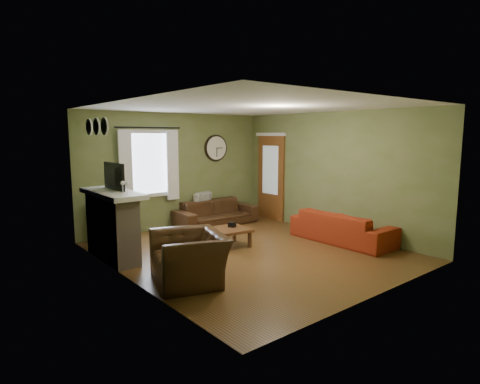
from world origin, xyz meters
TOP-DOWN VIEW (x-y plane):
  - floor at (0.00, 0.00)m, footprint 4.60×5.20m
  - ceiling at (0.00, 0.00)m, footprint 4.60×5.20m
  - wall_left at (-2.30, 0.00)m, footprint 0.00×5.20m
  - wall_right at (2.30, 0.00)m, footprint 0.00×5.20m
  - wall_back at (0.00, 2.60)m, footprint 4.60×0.00m
  - wall_front at (0.00, -2.60)m, footprint 4.60×0.00m
  - fireplace at (-2.10, 1.15)m, footprint 0.40×1.40m
  - firebox at (-1.91, 1.15)m, footprint 0.04×0.60m
  - mantel at (-2.07, 1.15)m, footprint 0.58×1.60m
  - tv at (-2.05, 1.30)m, footprint 0.08×0.60m
  - tv_screen at (-1.97, 1.30)m, footprint 0.02×0.62m
  - medallion_left at (-2.28, 0.80)m, footprint 0.28×0.28m
  - medallion_mid at (-2.28, 1.15)m, footprint 0.28×0.28m
  - medallion_right at (-2.28, 1.50)m, footprint 0.28×0.28m
  - window_pane at (-0.70, 2.58)m, footprint 1.00×0.02m
  - curtain_rod at (-0.70, 2.48)m, footprint 0.03×0.03m
  - curtain_left at (-1.25, 2.48)m, footprint 0.28×0.04m
  - curtain_right at (-0.15, 2.48)m, footprint 0.28×0.04m
  - wall_clock at (1.10, 2.55)m, footprint 0.64×0.06m
  - door at (2.27, 1.85)m, footprint 0.05×0.90m
  - bookshelf at (-1.55, 2.42)m, footprint 0.73×0.31m
  - book at (-1.60, 2.42)m, footprint 0.22×0.24m
  - sofa_brown at (0.82, 2.19)m, footprint 2.00×0.78m
  - pillow_left at (0.66, 2.49)m, footprint 0.44×0.20m
  - pillow_right at (0.57, 2.45)m, footprint 0.38×0.18m
  - sofa_red at (1.87, -0.64)m, footprint 0.81×2.08m
  - armchair at (-1.66, -0.61)m, footprint 1.25×1.34m
  - coffee_table at (-0.06, 0.50)m, footprint 0.72×0.72m
  - tissue_box at (0.03, 0.56)m, footprint 0.15×0.15m
  - wine_glass_a at (-2.05, 0.58)m, footprint 0.07×0.07m
  - wine_glass_b at (-2.05, 0.74)m, footprint 0.07×0.07m

SIDE VIEW (x-z plane):
  - floor at x=0.00m, z-range 0.00..0.00m
  - coffee_table at x=-0.06m, z-range 0.00..0.36m
  - sofa_brown at x=0.82m, z-range 0.00..0.58m
  - firebox at x=-1.91m, z-range 0.02..0.57m
  - sofa_red at x=1.87m, z-range 0.00..0.61m
  - armchair at x=-1.66m, z-range 0.00..0.72m
  - tissue_box at x=0.03m, z-range 0.35..0.45m
  - bookshelf at x=-1.55m, z-range 0.00..0.87m
  - fireplace at x=-2.10m, z-range 0.00..1.10m
  - pillow_left at x=0.66m, z-range 0.34..0.76m
  - pillow_right at x=0.57m, z-range 0.37..0.73m
  - book at x=-1.60m, z-range 0.95..0.97m
  - door at x=2.27m, z-range 0.00..2.10m
  - mantel at x=-2.07m, z-range 1.10..1.18m
  - wine_glass_b at x=-2.05m, z-range 1.18..1.38m
  - wine_glass_a at x=-2.05m, z-range 1.18..1.39m
  - wall_left at x=-2.30m, z-range 0.00..2.60m
  - wall_right at x=2.30m, z-range 0.00..2.60m
  - wall_back at x=0.00m, z-range 0.00..2.60m
  - wall_front at x=0.00m, z-range 0.00..2.60m
  - tv at x=-2.05m, z-range 1.18..1.53m
  - tv_screen at x=-1.97m, z-range 1.23..1.59m
  - curtain_left at x=-1.25m, z-range 0.67..2.23m
  - curtain_right at x=-0.15m, z-range 0.67..2.23m
  - window_pane at x=-0.70m, z-range 0.85..2.15m
  - wall_clock at x=1.10m, z-range 1.48..2.12m
  - medallion_left at x=-2.28m, z-range 2.24..2.26m
  - medallion_mid at x=-2.28m, z-range 2.24..2.26m
  - medallion_right at x=-2.28m, z-range 2.24..2.26m
  - curtain_rod at x=-0.70m, z-range 1.52..3.02m
  - ceiling at x=0.00m, z-range 2.60..2.60m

